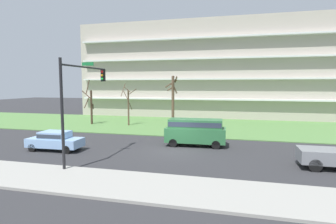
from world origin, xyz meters
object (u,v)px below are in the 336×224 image
Objects in this scene: traffic_signal_mast at (79,94)px; tree_center at (173,99)px; van_green_near_left at (195,130)px; sedan_blue_center_left at (55,140)px; tree_left at (128,105)px; tree_far_left at (91,105)px.

tree_center is at bearing 81.91° from traffic_signal_mast.
van_green_near_left is 11.75m from sedan_blue_center_left.
van_green_near_left is (10.26, -9.63, -1.39)m from tree_left.
sedan_blue_center_left is at bearing 20.28° from van_green_near_left.
sedan_blue_center_left is at bearing -71.19° from tree_far_left.
traffic_signal_mast is at bearing 44.46° from van_green_near_left.
tree_center is at bearing 2.88° from tree_far_left.
tree_left is at bearing -45.45° from van_green_near_left.
traffic_signal_mast reaches higher than van_green_near_left.
tree_far_left is 0.87× the size of traffic_signal_mast.
van_green_near_left is 10.50m from traffic_signal_mast.
tree_far_left is 0.93× the size of tree_center.
tree_left is 1.25× the size of sedan_blue_center_left.
traffic_signal_mast is (3.44, -16.88, 1.97)m from tree_left.
sedan_blue_center_left is at bearing -92.36° from tree_left.
tree_left is (5.33, 0.20, 0.13)m from tree_far_left.
tree_center is at bearing -68.66° from van_green_near_left.
sedan_blue_center_left is at bearing 145.74° from traffic_signal_mast.
tree_center is (11.22, 0.56, 0.95)m from tree_far_left.
tree_far_left is 14.83m from sedan_blue_center_left.
sedan_blue_center_left is 0.64× the size of traffic_signal_mast.
tree_far_left is at bearing -33.43° from van_green_near_left.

